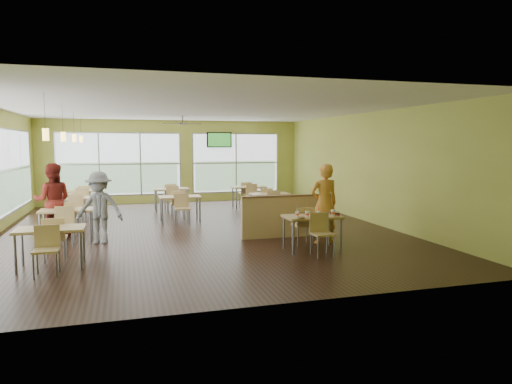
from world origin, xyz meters
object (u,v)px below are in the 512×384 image
(man_plaid, at_px, (324,204))
(main_table, at_px, (312,221))
(food_basket, at_px, (335,213))
(half_wall_divider, at_px, (289,216))

(man_plaid, bearing_deg, main_table, 44.64)
(man_plaid, xyz_separation_m, food_basket, (-0.01, -0.58, -0.14))
(man_plaid, relative_size, food_basket, 8.08)
(half_wall_divider, height_order, food_basket, half_wall_divider)
(main_table, distance_m, half_wall_divider, 1.45)
(half_wall_divider, bearing_deg, food_basket, -71.09)
(main_table, distance_m, food_basket, 0.53)
(man_plaid, bearing_deg, food_basket, 87.60)
(main_table, xyz_separation_m, man_plaid, (0.52, 0.54, 0.29))
(main_table, distance_m, man_plaid, 0.81)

